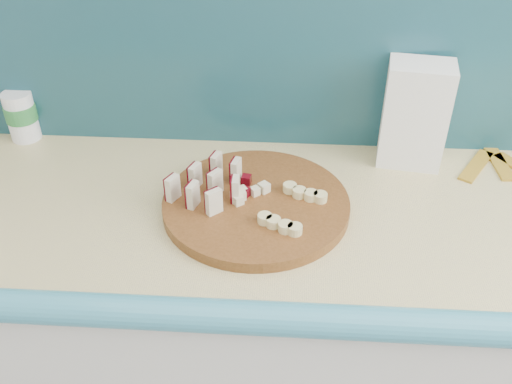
{
  "coord_description": "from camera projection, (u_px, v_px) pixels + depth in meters",
  "views": [
    {
      "loc": [
        -0.17,
        0.55,
        1.65
      ],
      "look_at": [
        -0.23,
        1.5,
        0.95
      ],
      "focal_mm": 40.0,
      "sensor_mm": 36.0,
      "label": 1
    }
  ],
  "objects": [
    {
      "name": "flour_bag",
      "position": [
        415.0,
        114.0,
        1.29
      ],
      "size": [
        0.16,
        0.12,
        0.24
      ],
      "primitive_type": "cube",
      "rotation": [
        0.0,
        0.0,
        -0.15
      ],
      "color": "white",
      "rests_on": "kitchen_counter"
    },
    {
      "name": "canister",
      "position": [
        21.0,
        115.0,
        1.41
      ],
      "size": [
        0.08,
        0.08,
        0.12
      ],
      "rotation": [
        0.0,
        0.0,
        -0.24
      ],
      "color": "white",
      "rests_on": "kitchen_counter"
    },
    {
      "name": "kitchen_counter",
      "position": [
        385.0,
        355.0,
        1.45
      ],
      "size": [
        2.2,
        0.63,
        0.91
      ],
      "color": "silver",
      "rests_on": "ground"
    },
    {
      "name": "banana_slices",
      "position": [
        293.0,
        208.0,
        1.16
      ],
      "size": [
        0.14,
        0.17,
        0.02
      ],
      "color": "#DCCC86",
      "rests_on": "cutting_board"
    },
    {
      "name": "apple_chunks",
      "position": [
        246.0,
        193.0,
        1.2
      ],
      "size": [
        0.06,
        0.06,
        0.02
      ],
      "color": "beige",
      "rests_on": "cutting_board"
    },
    {
      "name": "banana_peel",
      "position": [
        499.0,
        166.0,
        1.34
      ],
      "size": [
        0.22,
        0.18,
        0.01
      ],
      "rotation": [
        0.0,
        0.0,
        -0.13
      ],
      "color": "gold",
      "rests_on": "kitchen_counter"
    },
    {
      "name": "apple_wedges",
      "position": [
        209.0,
        183.0,
        1.2
      ],
      "size": [
        0.16,
        0.17,
        0.05
      ],
      "color": "beige",
      "rests_on": "cutting_board"
    },
    {
      "name": "backsplash",
      "position": [
        411.0,
        48.0,
        1.28
      ],
      "size": [
        2.2,
        0.02,
        0.5
      ],
      "primitive_type": "cube",
      "color": "teal",
      "rests_on": "kitchen_counter"
    },
    {
      "name": "cutting_board",
      "position": [
        256.0,
        204.0,
        1.2
      ],
      "size": [
        0.52,
        0.52,
        0.02
      ],
      "primitive_type": "cylinder",
      "rotation": [
        0.0,
        0.0,
        -0.43
      ],
      "color": "#4F2A10",
      "rests_on": "kitchen_counter"
    }
  ]
}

